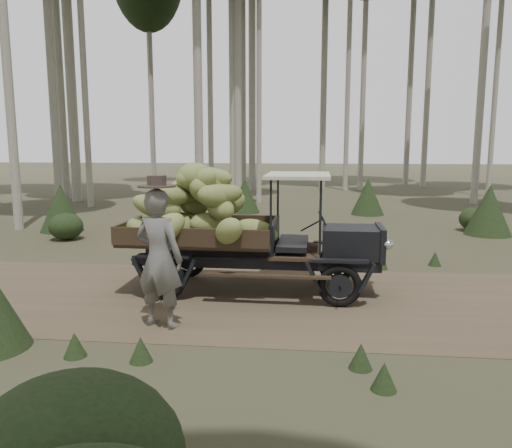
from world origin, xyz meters
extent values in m
plane|color=#473D2B|center=(0.00, 0.00, 0.00)|extent=(120.00, 120.00, 0.00)
cube|color=brown|center=(0.00, 0.00, 0.00)|extent=(70.00, 4.00, 0.01)
cube|color=black|center=(-0.29, 0.43, 0.89)|extent=(0.91, 0.86, 0.49)
cube|color=black|center=(0.20, 0.42, 0.89)|extent=(0.11, 0.89, 0.55)
cube|color=black|center=(-1.54, 0.45, 0.98)|extent=(0.10, 1.25, 0.49)
cube|color=#38281C|center=(-2.79, 0.47, 0.89)|extent=(2.53, 1.65, 0.07)
cube|color=#38281C|center=(-2.77, 1.28, 1.05)|extent=(2.50, 0.10, 0.29)
cube|color=#38281C|center=(-2.80, -0.33, 1.05)|extent=(2.50, 0.10, 0.29)
cube|color=#38281C|center=(-4.03, 0.50, 1.05)|extent=(0.08, 1.60, 0.29)
cube|color=beige|center=(-1.16, 0.44, 1.98)|extent=(1.05, 1.53, 0.05)
cube|color=black|center=(-1.84, 0.80, 0.55)|extent=(4.10, 0.17, 0.16)
cube|color=black|center=(-1.86, 0.12, 0.55)|extent=(4.10, 0.17, 0.16)
torus|color=black|center=(-0.46, 1.14, 0.34)|extent=(0.68, 0.13, 0.68)
torus|color=black|center=(-0.48, -0.28, 0.34)|extent=(0.68, 0.13, 0.68)
torus|color=black|center=(-3.22, 1.20, 0.34)|extent=(0.68, 0.13, 0.68)
torus|color=black|center=(-3.25, -0.23, 0.34)|extent=(0.68, 0.13, 0.68)
sphere|color=beige|center=(0.28, 0.82, 0.94)|extent=(0.16, 0.16, 0.16)
sphere|color=beige|center=(0.26, 0.01, 0.94)|extent=(0.16, 0.16, 0.16)
ellipsoid|color=olive|center=(-1.82, 0.26, 1.07)|extent=(0.87, 0.52, 0.53)
ellipsoid|color=olive|center=(-3.57, 0.23, 1.46)|extent=(0.80, 0.53, 0.57)
ellipsoid|color=olive|center=(-2.69, 0.44, 1.72)|extent=(0.77, 0.96, 0.68)
ellipsoid|color=olive|center=(-2.93, 0.42, 1.89)|extent=(0.71, 0.50, 0.53)
ellipsoid|color=olive|center=(-3.26, 0.77, 1.09)|extent=(0.70, 0.48, 0.58)
ellipsoid|color=olive|center=(-2.34, 0.88, 1.47)|extent=(0.77, 0.68, 0.57)
ellipsoid|color=olive|center=(-2.53, 0.28, 1.64)|extent=(0.76, 0.75, 0.51)
ellipsoid|color=olive|center=(-2.87, 0.41, 1.95)|extent=(0.76, 0.72, 0.47)
ellipsoid|color=olive|center=(-2.69, 0.43, 1.14)|extent=(0.76, 0.84, 0.50)
ellipsoid|color=olive|center=(-2.97, 0.75, 1.42)|extent=(0.64, 0.69, 0.42)
ellipsoid|color=olive|center=(-3.13, 0.67, 1.73)|extent=(0.83, 0.75, 0.60)
ellipsoid|color=olive|center=(-2.59, 0.50, 1.92)|extent=(0.78, 0.52, 0.34)
ellipsoid|color=olive|center=(-3.12, 0.46, 1.10)|extent=(0.84, 0.49, 0.65)
ellipsoid|color=olive|center=(-3.50, 0.80, 1.46)|extent=(0.82, 0.92, 0.69)
ellipsoid|color=olive|center=(-2.40, 0.38, 1.66)|extent=(0.81, 0.72, 0.37)
ellipsoid|color=olive|center=(-2.64, 0.52, 1.88)|extent=(0.82, 0.60, 0.59)
ellipsoid|color=olive|center=(-3.84, 0.27, 1.07)|extent=(0.69, 0.69, 0.40)
ellipsoid|color=olive|center=(-2.44, 0.39, 1.44)|extent=(0.76, 0.74, 0.56)
ellipsoid|color=olive|center=(-3.22, 0.19, 1.65)|extent=(0.73, 0.75, 0.43)
ellipsoid|color=olive|center=(-2.74, 0.38, 1.88)|extent=(0.79, 0.78, 0.59)
ellipsoid|color=olive|center=(-3.75, 0.84, 1.18)|extent=(0.67, 0.74, 0.54)
ellipsoid|color=olive|center=(-3.42, 0.23, 1.46)|extent=(0.85, 0.53, 0.60)
ellipsoid|color=olive|center=(-3.12, 0.63, 1.63)|extent=(0.84, 0.81, 0.44)
ellipsoid|color=olive|center=(-2.89, 0.46, 1.92)|extent=(0.76, 0.82, 0.40)
ellipsoid|color=olive|center=(-3.16, -0.36, 1.19)|extent=(0.85, 0.79, 0.67)
ellipsoid|color=olive|center=(-2.18, -0.38, 1.18)|extent=(0.72, 0.81, 0.62)
imported|color=#625E59|center=(-2.97, -1.37, 0.95)|extent=(0.80, 0.64, 1.91)
cylinder|color=#382E27|center=(-2.97, -1.37, 1.93)|extent=(0.63, 0.63, 0.03)
cylinder|color=#382E27|center=(-2.97, -1.37, 2.00)|extent=(0.32, 0.32, 0.15)
cylinder|color=#B2AD9E|center=(-4.13, 14.35, 7.22)|extent=(0.34, 0.34, 14.44)
cylinder|color=#B2AD9E|center=(-11.18, 13.30, 8.43)|extent=(0.42, 0.42, 16.85)
cylinder|color=#B2AD9E|center=(-4.05, 19.31, 8.82)|extent=(0.38, 0.38, 17.63)
cylinder|color=#B2AD9E|center=(-5.38, 12.08, 7.09)|extent=(0.35, 0.35, 14.17)
cylinder|color=#B2AD9E|center=(-10.69, 22.85, 7.68)|extent=(0.33, 0.33, 15.36)
cylinder|color=#B2AD9E|center=(-0.22, 21.62, 9.43)|extent=(0.36, 0.36, 18.85)
cylinder|color=#B2AD9E|center=(5.78, 22.78, 9.92)|extent=(0.33, 0.33, 19.83)
cylinder|color=#B2AD9E|center=(4.93, 23.68, 10.11)|extent=(0.33, 0.33, 20.23)
cylinder|color=#B2AD9E|center=(7.63, 17.26, 8.02)|extent=(0.24, 0.24, 16.04)
cylinder|color=#B2AD9E|center=(1.00, 19.80, 8.66)|extent=(0.27, 0.27, 17.32)
cylinder|color=#B2AD9E|center=(1.85, 20.26, 8.37)|extent=(0.29, 0.29, 16.74)
ellipsoid|color=#233319|center=(-7.30, 4.54, 0.36)|extent=(0.88, 0.88, 0.70)
cone|color=#233319|center=(-3.44, 5.94, 0.63)|extent=(1.14, 1.14, 1.27)
cone|color=#233319|center=(3.98, 6.46, 0.70)|extent=(1.26, 1.26, 1.40)
ellipsoid|color=#233319|center=(3.80, 7.03, 0.35)|extent=(0.86, 0.86, 0.69)
cone|color=#233319|center=(-3.32, 10.35, 0.63)|extent=(1.13, 1.13, 1.25)
cone|color=#233319|center=(-8.07, 5.81, 0.68)|extent=(1.22, 1.22, 1.35)
cone|color=#233319|center=(1.13, 10.26, 0.65)|extent=(1.17, 1.17, 1.30)
cone|color=#233319|center=(0.50, 2.22, 0.15)|extent=(0.27, 0.27, 0.30)
cone|color=#233319|center=(-2.87, -2.50, 0.15)|extent=(0.27, 0.27, 0.30)
cone|color=#233319|center=(1.64, 2.62, 0.15)|extent=(0.27, 0.27, 0.30)
cone|color=#233319|center=(-0.37, -2.42, 0.15)|extent=(0.27, 0.27, 0.30)
cone|color=#233319|center=(-3.69, -2.45, 0.15)|extent=(0.27, 0.27, 0.30)
cone|color=#233319|center=(-0.19, -2.90, 0.15)|extent=(0.27, 0.27, 0.30)
cone|color=#233319|center=(-4.03, 2.87, 0.15)|extent=(0.27, 0.27, 0.30)
cone|color=#233319|center=(-1.38, 2.59, 0.15)|extent=(0.27, 0.27, 0.30)
cone|color=#233319|center=(-0.64, 2.43, 0.15)|extent=(0.27, 0.27, 0.30)
cone|color=#233319|center=(-3.56, 2.70, 0.15)|extent=(0.27, 0.27, 0.30)
camera|label=1|loc=(-0.98, -7.76, 2.47)|focal=35.00mm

